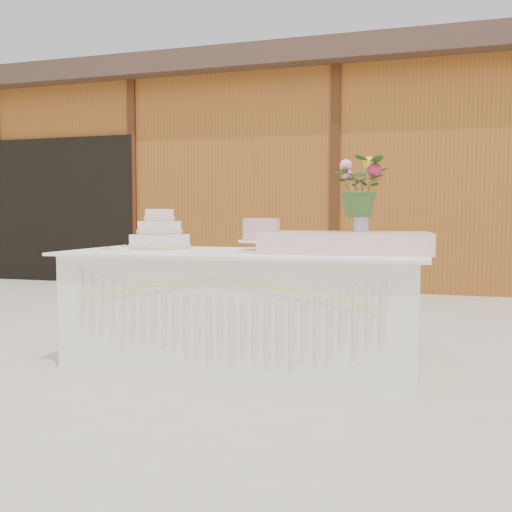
{
  "coord_description": "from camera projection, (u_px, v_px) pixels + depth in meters",
  "views": [
    {
      "loc": [
        1.16,
        -3.62,
        1.01
      ],
      "look_at": [
        0.0,
        0.3,
        0.72
      ],
      "focal_mm": 40.0,
      "sensor_mm": 36.0,
      "label": 1
    }
  ],
  "objects": [
    {
      "name": "bouquet",
      "position": [
        362.0,
        179.0,
        3.69
      ],
      "size": [
        0.36,
        0.31,
        0.39
      ],
      "primitive_type": "imported",
      "rotation": [
        0.0,
        0.0,
        0.03
      ],
      "color": "#325A24",
      "rests_on": "flower_vase"
    },
    {
      "name": "wedding_cake",
      "position": [
        160.0,
        235.0,
        4.1
      ],
      "size": [
        0.39,
        0.39,
        0.29
      ],
      "rotation": [
        0.0,
        0.0,
        -0.27
      ],
      "color": "white",
      "rests_on": "cake_table"
    },
    {
      "name": "ground",
      "position": [
        243.0,
        365.0,
        3.86
      ],
      "size": [
        80.0,
        80.0,
        0.0
      ],
      "primitive_type": "plane",
      "color": "beige",
      "rests_on": "ground"
    },
    {
      "name": "satin_runner",
      "position": [
        346.0,
        242.0,
        3.68
      ],
      "size": [
        1.1,
        0.7,
        0.13
      ],
      "primitive_type": "cube",
      "rotation": [
        0.0,
        0.0,
        0.08
      ],
      "color": "beige",
      "rests_on": "cake_table"
    },
    {
      "name": "loose_flowers",
      "position": [
        114.0,
        247.0,
        4.17
      ],
      "size": [
        0.23,
        0.41,
        0.02
      ],
      "primitive_type": null,
      "rotation": [
        0.0,
        0.0,
        -0.19
      ],
      "color": "pink",
      "rests_on": "cake_table"
    },
    {
      "name": "cake_table",
      "position": [
        243.0,
        308.0,
        3.83
      ],
      "size": [
        2.4,
        1.0,
        0.77
      ],
      "color": "white",
      "rests_on": "ground"
    },
    {
      "name": "barn",
      "position": [
        353.0,
        176.0,
        9.48
      ],
      "size": [
        12.6,
        4.6,
        3.3
      ],
      "color": "#964E1F",
      "rests_on": "ground"
    },
    {
      "name": "flower_vase",
      "position": [
        361.0,
        221.0,
        3.7
      ],
      "size": [
        0.11,
        0.11,
        0.15
      ],
      "primitive_type": "cylinder",
      "color": "#BBBBC0",
      "rests_on": "satin_runner"
    },
    {
      "name": "pink_cake_stand",
      "position": [
        261.0,
        233.0,
        3.73
      ],
      "size": [
        0.31,
        0.31,
        0.22
      ],
      "color": "white",
      "rests_on": "cake_table"
    }
  ]
}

